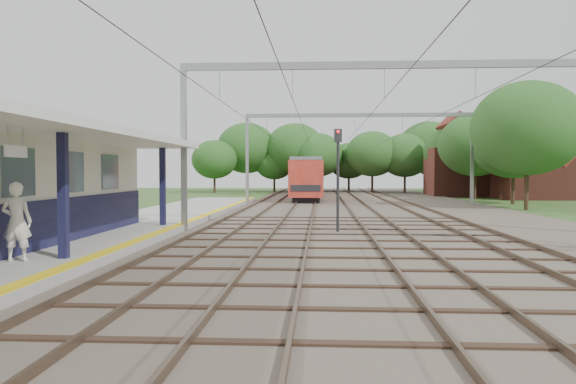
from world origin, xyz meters
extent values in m
plane|color=#2D4C1E|center=(0.00, 0.00, 0.00)|extent=(160.00, 160.00, 0.00)
cube|color=#473D33|center=(4.00, 30.00, 0.05)|extent=(18.00, 90.00, 0.10)
cube|color=gray|center=(-7.50, 14.00, 0.17)|extent=(5.00, 52.00, 0.35)
cube|color=yellow|center=(-5.25, 14.00, 0.35)|extent=(0.45, 52.00, 0.01)
cube|color=black|center=(-7.28, 7.00, 1.05)|extent=(0.06, 18.00, 1.40)
cube|color=slate|center=(-7.27, 7.00, 2.55)|extent=(0.05, 16.00, 1.30)
cube|color=black|center=(-5.90, 6.00, 1.95)|extent=(0.22, 0.22, 3.20)
cube|color=black|center=(-5.90, 15.00, 1.95)|extent=(0.22, 0.22, 3.20)
cube|color=white|center=(-6.00, 4.00, 3.00)|extent=(0.06, 0.85, 0.26)
cube|color=brown|center=(-4.22, 30.00, 0.17)|extent=(0.07, 88.00, 0.15)
cube|color=brown|center=(-2.78, 30.00, 0.17)|extent=(0.07, 88.00, 0.15)
cube|color=brown|center=(-1.22, 30.00, 0.17)|extent=(0.07, 88.00, 0.15)
cube|color=brown|center=(0.22, 30.00, 0.17)|extent=(0.07, 88.00, 0.15)
cube|color=brown|center=(2.48, 30.00, 0.17)|extent=(0.07, 88.00, 0.15)
cube|color=brown|center=(3.92, 30.00, 0.17)|extent=(0.07, 88.00, 0.15)
cube|color=brown|center=(6.08, 30.00, 0.17)|extent=(0.07, 88.00, 0.15)
cube|color=brown|center=(7.52, 30.00, 0.17)|extent=(0.07, 88.00, 0.15)
cube|color=gray|center=(-5.00, 15.00, 3.50)|extent=(0.22, 0.22, 7.00)
cube|color=gray|center=(3.50, 15.00, 6.85)|extent=(17.00, 0.20, 0.30)
cube|color=gray|center=(-5.00, 35.00, 3.50)|extent=(0.22, 0.22, 7.00)
cube|color=gray|center=(12.00, 35.00, 3.50)|extent=(0.22, 0.22, 7.00)
cube|color=gray|center=(3.50, 35.00, 6.85)|extent=(17.00, 0.20, 0.30)
cylinder|color=black|center=(-3.50, 30.00, 5.50)|extent=(0.02, 88.00, 0.02)
cylinder|color=black|center=(-0.50, 30.00, 5.50)|extent=(0.02, 88.00, 0.02)
cylinder|color=black|center=(3.20, 30.00, 5.50)|extent=(0.02, 88.00, 0.02)
cylinder|color=black|center=(6.80, 30.00, 5.50)|extent=(0.02, 88.00, 0.02)
cylinder|color=#382619|center=(-10.00, 61.00, 1.44)|extent=(0.28, 0.28, 2.88)
ellipsoid|color=#224C1B|center=(-10.00, 61.00, 4.96)|extent=(6.72, 6.72, 5.76)
cylinder|color=#382619|center=(-4.00, 63.00, 1.26)|extent=(0.28, 0.28, 2.52)
ellipsoid|color=#224C1B|center=(-4.00, 63.00, 4.34)|extent=(5.88, 5.88, 5.04)
cylinder|color=#382619|center=(2.00, 60.00, 1.62)|extent=(0.28, 0.28, 3.24)
ellipsoid|color=#224C1B|center=(2.00, 60.00, 5.58)|extent=(7.56, 7.56, 6.48)
cylinder|color=#382619|center=(8.00, 62.00, 1.35)|extent=(0.28, 0.28, 2.70)
ellipsoid|color=#224C1B|center=(8.00, 62.00, 4.65)|extent=(6.30, 6.30, 5.40)
cylinder|color=#382619|center=(14.50, 38.00, 1.26)|extent=(0.28, 0.28, 2.52)
ellipsoid|color=#224C1B|center=(14.50, 38.00, 4.34)|extent=(5.88, 5.88, 5.04)
cylinder|color=#382619|center=(15.00, 54.00, 1.44)|extent=(0.28, 0.28, 2.88)
ellipsoid|color=#224C1B|center=(15.00, 54.00, 4.96)|extent=(6.72, 6.72, 5.76)
cube|color=brown|center=(21.00, 46.00, 2.25)|extent=(7.00, 6.00, 4.50)
cube|color=maroon|center=(21.00, 46.00, 5.40)|extent=(4.99, 6.12, 4.99)
cube|color=brown|center=(16.00, 52.00, 2.50)|extent=(8.00, 6.00, 5.00)
cube|color=maroon|center=(16.00, 52.00, 5.90)|extent=(5.52, 6.12, 5.52)
imported|color=white|center=(-6.81, 5.42, 1.33)|extent=(0.78, 0.58, 1.96)
cube|color=black|center=(-0.50, 43.61, 0.32)|extent=(2.18, 15.53, 0.44)
cube|color=#A92819|center=(-0.50, 43.61, 2.01)|extent=(2.72, 16.88, 2.93)
cube|color=black|center=(-0.50, 43.61, 2.30)|extent=(2.76, 15.53, 0.84)
cube|color=slate|center=(-0.50, 43.61, 3.60)|extent=(2.50, 16.88, 0.28)
cube|color=black|center=(-0.50, 61.09, 0.32)|extent=(2.18, 15.53, 0.44)
cube|color=#A92819|center=(-0.50, 61.09, 2.01)|extent=(2.72, 16.88, 2.93)
cube|color=black|center=(-0.50, 61.09, 2.30)|extent=(2.76, 15.53, 0.84)
cube|color=slate|center=(-0.50, 61.09, 3.60)|extent=(2.50, 16.88, 0.28)
cylinder|color=black|center=(1.35, 15.15, 1.97)|extent=(0.14, 0.14, 3.94)
cube|color=black|center=(1.35, 15.15, 4.04)|extent=(0.32, 0.23, 0.54)
sphere|color=red|center=(1.35, 15.05, 4.19)|extent=(0.14, 0.14, 0.14)
camera|label=1|loc=(0.65, -7.89, 2.55)|focal=35.00mm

